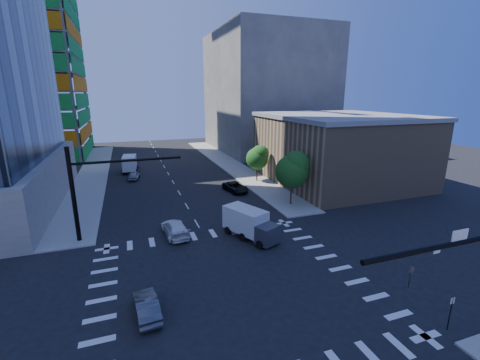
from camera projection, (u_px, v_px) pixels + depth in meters
name	position (u px, v px, depth m)	size (l,w,h in m)	color
ground	(231.00, 283.00, 23.94)	(160.00, 160.00, 0.00)	black
road_markings	(231.00, 283.00, 23.94)	(20.00, 20.00, 0.01)	silver
sidewalk_ne	(229.00, 164.00, 64.35)	(5.00, 60.00, 0.15)	gray
sidewalk_nw	(93.00, 174.00, 56.28)	(5.00, 60.00, 0.15)	gray
construction_building	(8.00, 38.00, 65.03)	(25.16, 34.50, 70.60)	slate
commercial_building	(338.00, 148.00, 50.64)	(20.50, 22.50, 10.60)	#987A58
bg_building_ne	(266.00, 92.00, 79.05)	(24.00, 30.00, 28.00)	#5B5752
signal_mast_nw	(90.00, 185.00, 29.74)	(10.20, 0.40, 9.00)	black
tree_south	(293.00, 169.00, 39.45)	(4.16, 4.16, 6.82)	#382316
tree_north	(258.00, 157.00, 50.64)	(3.54, 3.52, 5.78)	#382316
no_parking_sign	(451.00, 310.00, 18.84)	(0.30, 0.06, 2.20)	black
car_nb_far	(235.00, 187.00, 46.14)	(2.23, 4.83, 1.34)	black
car_sb_near	(175.00, 228.00, 31.89)	(2.08, 5.12, 1.48)	white
car_sb_mid	(134.00, 176.00, 52.67)	(1.58, 3.93, 1.34)	#999AA0
car_sb_cross	(147.00, 306.00, 20.34)	(1.37, 3.93, 1.29)	#49494E
box_truck_near	(252.00, 226.00, 31.00)	(4.32, 5.91, 2.85)	black
box_truck_far	(130.00, 164.00, 58.17)	(2.85, 5.84, 2.97)	black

